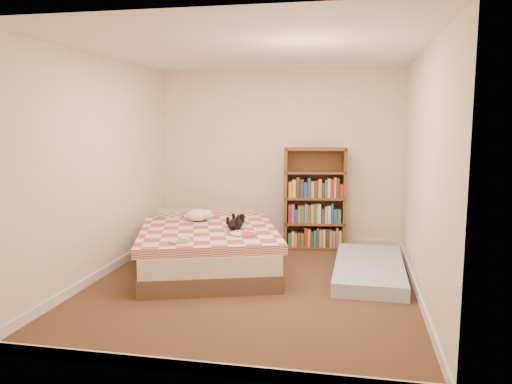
% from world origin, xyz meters
% --- Properties ---
extents(room, '(3.51, 4.01, 2.51)m').
position_xyz_m(room, '(0.00, 0.00, 1.20)').
color(room, '#47291E').
rests_on(room, ground).
extents(bed, '(2.10, 2.51, 0.58)m').
position_xyz_m(bed, '(-0.65, 0.58, 0.26)').
color(bed, brown).
rests_on(bed, room).
extents(bookshelf, '(0.89, 0.41, 1.42)m').
position_xyz_m(bookshelf, '(0.54, 1.77, 0.53)').
color(bookshelf, brown).
rests_on(bookshelf, room).
extents(floor_mattress, '(0.81, 1.74, 0.15)m').
position_xyz_m(floor_mattress, '(1.28, 0.59, 0.08)').
color(floor_mattress, '#80A3D6').
rests_on(floor_mattress, room).
extents(black_cat, '(0.21, 0.62, 0.14)m').
position_xyz_m(black_cat, '(-0.28, 0.48, 0.58)').
color(black_cat, black).
rests_on(black_cat, bed).
extents(white_dog, '(0.42, 0.42, 0.15)m').
position_xyz_m(white_dog, '(-0.86, 0.82, 0.59)').
color(white_dog, white).
rests_on(white_dog, bed).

